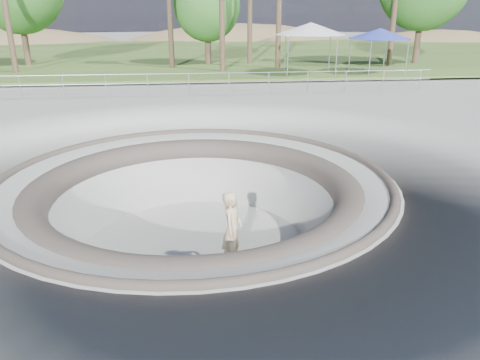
{
  "coord_description": "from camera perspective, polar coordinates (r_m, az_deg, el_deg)",
  "views": [
    {
      "loc": [
        -0.09,
        -11.45,
        4.15
      ],
      "look_at": [
        1.2,
        0.06,
        -0.1
      ],
      "focal_mm": 35.0,
      "sensor_mm": 36.0,
      "label": 1
    }
  ],
  "objects": [
    {
      "name": "distant_hills",
      "position": [
        69.63,
        -3.2,
        10.88
      ],
      "size": [
        103.2,
        45.0,
        28.6
      ],
      "color": "olive",
      "rests_on": "ground"
    },
    {
      "name": "ground",
      "position": [
        12.18,
        -5.61,
        0.13
      ],
      "size": [
        180.0,
        180.0,
        0.0
      ],
      "primitive_type": "plane",
      "color": "#969691",
      "rests_on": "ground"
    },
    {
      "name": "canopy_white",
      "position": [
        30.46,
        8.63,
        17.75
      ],
      "size": [
        6.07,
        6.07,
        3.1
      ],
      "color": "#95989E",
      "rests_on": "ground"
    },
    {
      "name": "bushy_tree_mid",
      "position": [
        35.77,
        -4.04,
        20.58
      ],
      "size": [
        4.79,
        4.35,
        6.91
      ],
      "color": "brown",
      "rests_on": "ground"
    },
    {
      "name": "canopy_blue",
      "position": [
        31.88,
        16.68,
        16.71
      ],
      "size": [
        5.37,
        5.37,
        2.75
      ],
      "color": "#95989E",
      "rests_on": "ground"
    },
    {
      "name": "skater",
      "position": [
        11.23,
        -0.95,
        -6.15
      ],
      "size": [
        0.69,
        0.84,
        1.97
      ],
      "primitive_type": "imported",
      "rotation": [
        0.0,
        0.0,
        1.22
      ],
      "color": "#D4B689",
      "rests_on": "skateboard"
    },
    {
      "name": "skate_bowl",
      "position": [
        12.91,
        -5.34,
        -7.52
      ],
      "size": [
        14.0,
        14.0,
        4.1
      ],
      "color": "#969691",
      "rests_on": "ground"
    },
    {
      "name": "grass_strip",
      "position": [
        45.62,
        -6.49,
        15.08
      ],
      "size": [
        180.0,
        36.0,
        0.12
      ],
      "color": "#395622",
      "rests_on": "ground"
    },
    {
      "name": "safety_railing",
      "position": [
        23.7,
        -6.25,
        11.64
      ],
      "size": [
        25.0,
        0.06,
        1.03
      ],
      "color": "#95989E",
      "rests_on": "ground"
    },
    {
      "name": "skateboard",
      "position": [
        11.71,
        -0.92,
        -10.55
      ],
      "size": [
        0.87,
        0.44,
        0.09
      ],
      "color": "brown",
      "rests_on": "ground"
    }
  ]
}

